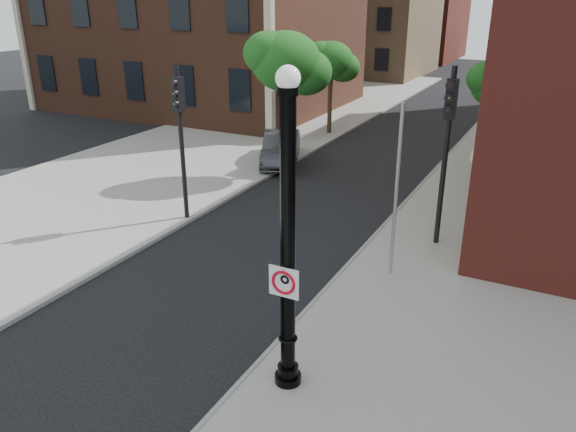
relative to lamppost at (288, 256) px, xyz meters
The scene contains 15 objects.
ground 4.12m from the lamppost, behind, with size 120.00×120.00×0.00m, color black.
sidewalk_right 11.02m from the lamppost, 73.06° to the left, with size 8.00×60.00×0.12m, color gray.
sidewalk_left 21.92m from the lamppost, 123.20° to the left, with size 10.00×50.00×0.12m, color gray.
curb_edge 10.61m from the lamppost, 94.77° to the left, with size 0.10×60.00×0.14m, color gray.
bg_building_tan_a 46.73m from the lamppost, 108.63° to the left, with size 12.00×12.00×12.00m, color #8B6A4B.
bg_building_red 60.10m from the lamppost, 104.36° to the left, with size 12.00×12.00×10.00m, color maroon.
lamppost is the anchor object (origin of this frame).
no_parking_sign 0.49m from the lamppost, 89.80° to the right, with size 0.61×0.07×0.61m.
parked_car 15.79m from the lamppost, 118.47° to the left, with size 1.52×4.37×1.44m, color #333338.
traffic_signal_left 9.47m from the lamppost, 139.11° to the left, with size 0.38×0.45×5.22m.
traffic_signal_right 8.17m from the lamppost, 82.71° to the left, with size 0.39×0.47×5.51m.
utility_pole 5.48m from the lamppost, 85.79° to the left, with size 0.10×0.10×4.86m, color #999999.
street_tree_a 13.99m from the lamppost, 117.40° to the left, with size 3.31×3.00×5.97m.
street_tree_b 21.31m from the lamppost, 111.07° to the left, with size 2.76×2.50×4.98m.
street_tree_c 16.61m from the lamppost, 85.67° to the left, with size 2.65×2.39×4.77m.
Camera 1 is at (7.14, -8.39, 7.46)m, focal length 35.00 mm.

